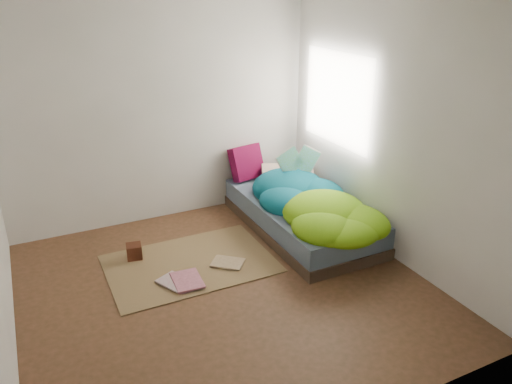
# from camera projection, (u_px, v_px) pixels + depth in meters

# --- Properties ---
(ground) EXTENTS (3.50, 3.50, 0.00)m
(ground) POSITION_uv_depth(u_px,v_px,m) (226.00, 289.00, 4.55)
(ground) COLOR #44301A
(ground) RESTS_ON ground
(room_walls) EXTENTS (3.54, 3.54, 2.62)m
(room_walls) POSITION_uv_depth(u_px,v_px,m) (222.00, 113.00, 3.92)
(room_walls) COLOR beige
(room_walls) RESTS_ON ground
(bed) EXTENTS (1.00, 2.00, 0.34)m
(bed) POSITION_uv_depth(u_px,v_px,m) (301.00, 216.00, 5.57)
(bed) COLOR #3C3021
(bed) RESTS_ON ground
(duvet) EXTENTS (0.96, 1.84, 0.34)m
(duvet) POSITION_uv_depth(u_px,v_px,m) (313.00, 195.00, 5.26)
(duvet) COLOR #065267
(duvet) RESTS_ON bed
(rug) EXTENTS (1.60, 1.10, 0.01)m
(rug) POSITION_uv_depth(u_px,v_px,m) (190.00, 264.00, 4.94)
(rug) COLOR brown
(rug) RESTS_ON ground
(pillow_floral) EXTENTS (0.72, 0.60, 0.14)m
(pillow_floral) POSITION_uv_depth(u_px,v_px,m) (288.00, 176.00, 6.05)
(pillow_floral) COLOR beige
(pillow_floral) RESTS_ON bed
(pillow_magenta) EXTENTS (0.43, 0.22, 0.41)m
(pillow_magenta) POSITION_uv_depth(u_px,v_px,m) (247.00, 163.00, 6.09)
(pillow_magenta) COLOR #4E051B
(pillow_magenta) RESTS_ON bed
(open_book) EXTENTS (0.44, 0.16, 0.26)m
(open_book) POSITION_uv_depth(u_px,v_px,m) (299.00, 152.00, 5.61)
(open_book) COLOR green
(open_book) RESTS_ON duvet
(wooden_box) EXTENTS (0.17, 0.17, 0.15)m
(wooden_box) POSITION_uv_depth(u_px,v_px,m) (134.00, 251.00, 5.00)
(wooden_box) COLOR black
(wooden_box) RESTS_ON rug
(floor_book_a) EXTENTS (0.34, 0.38, 0.02)m
(floor_book_a) POSITION_uv_depth(u_px,v_px,m) (166.00, 288.00, 4.52)
(floor_book_a) COLOR beige
(floor_book_a) RESTS_ON rug
(floor_book_b) EXTENTS (0.28, 0.37, 0.03)m
(floor_book_b) POSITION_uv_depth(u_px,v_px,m) (173.00, 284.00, 4.57)
(floor_book_b) COLOR pink
(floor_book_b) RESTS_ON rug
(floor_book_c) EXTENTS (0.38, 0.37, 0.02)m
(floor_book_c) POSITION_uv_depth(u_px,v_px,m) (224.00, 269.00, 4.82)
(floor_book_c) COLOR tan
(floor_book_c) RESTS_ON rug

